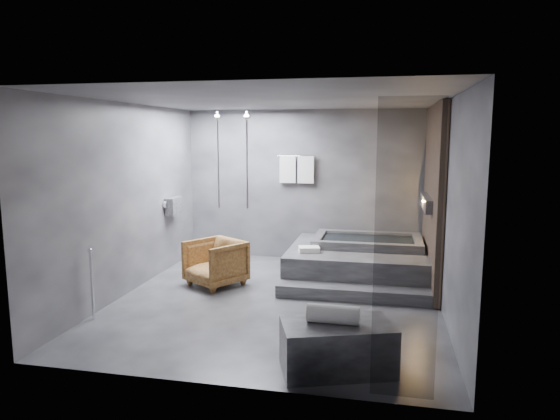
# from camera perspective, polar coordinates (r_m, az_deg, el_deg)

# --- Properties ---
(room) EXTENTS (5.00, 5.04, 2.82)m
(room) POSITION_cam_1_polar(r_m,az_deg,el_deg) (7.04, 3.24, 3.63)
(room) COLOR #2D2D2F
(room) RESTS_ON ground
(tub_deck) EXTENTS (2.20, 2.00, 0.50)m
(tub_deck) POSITION_cam_1_polar(r_m,az_deg,el_deg) (8.41, 8.83, -5.88)
(tub_deck) COLOR #323235
(tub_deck) RESTS_ON ground
(tub_step) EXTENTS (2.20, 0.36, 0.18)m
(tub_step) POSITION_cam_1_polar(r_m,az_deg,el_deg) (7.33, 8.30, -9.37)
(tub_step) COLOR #323235
(tub_step) RESTS_ON ground
(concrete_bench) EXTENTS (1.23, 0.92, 0.49)m
(concrete_bench) POSITION_cam_1_polar(r_m,az_deg,el_deg) (5.18, 6.55, -15.28)
(concrete_bench) COLOR #313133
(concrete_bench) RESTS_ON ground
(driftwood_chair) EXTENTS (1.07, 1.08, 0.72)m
(driftwood_chair) POSITION_cam_1_polar(r_m,az_deg,el_deg) (7.90, -7.39, -5.98)
(driftwood_chair) COLOR #4E2F13
(driftwood_chair) RESTS_ON ground
(rolled_towel) EXTENTS (0.52, 0.20, 0.19)m
(rolled_towel) POSITION_cam_1_polar(r_m,az_deg,el_deg) (5.05, 6.10, -11.77)
(rolled_towel) COLOR silver
(rolled_towel) RESTS_ON concrete_bench
(deck_towel) EXTENTS (0.37, 0.31, 0.09)m
(deck_towel) POSITION_cam_1_polar(r_m,az_deg,el_deg) (7.92, 3.34, -4.52)
(deck_towel) COLOR white
(deck_towel) RESTS_ON tub_deck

